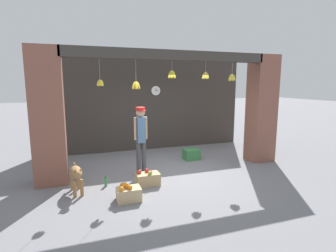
% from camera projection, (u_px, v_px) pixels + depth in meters
% --- Properties ---
extents(ground_plane, '(60.00, 60.00, 0.00)m').
position_uv_depth(ground_plane, '(173.00, 173.00, 6.76)').
color(ground_plane, slate).
extents(shop_back_wall, '(7.07, 0.12, 3.10)m').
position_uv_depth(shop_back_wall, '(146.00, 105.00, 9.06)').
color(shop_back_wall, '#38332D').
rests_on(shop_back_wall, ground_plane).
extents(shop_pillar_left, '(0.70, 0.60, 3.10)m').
position_uv_depth(shop_pillar_left, '(48.00, 117.00, 5.86)').
color(shop_pillar_left, brown).
rests_on(shop_pillar_left, ground_plane).
extents(shop_pillar_right, '(0.70, 0.60, 3.10)m').
position_uv_depth(shop_pillar_right, '(261.00, 109.00, 7.72)').
color(shop_pillar_right, brown).
rests_on(shop_pillar_right, ground_plane).
extents(storefront_awning, '(5.17, 0.30, 0.95)m').
position_uv_depth(storefront_awning, '(172.00, 57.00, 6.41)').
color(storefront_awning, '#3D3833').
extents(dog, '(0.30, 0.83, 0.62)m').
position_uv_depth(dog, '(76.00, 174.00, 5.46)').
color(dog, '#9E7042').
rests_on(dog, ground_plane).
extents(shopkeeper, '(0.34, 0.29, 1.72)m').
position_uv_depth(shopkeeper, '(141.00, 135.00, 6.45)').
color(shopkeeper, '#424247').
rests_on(shopkeeper, ground_plane).
extents(fruit_crate_oranges, '(0.47, 0.33, 0.35)m').
position_uv_depth(fruit_crate_oranges, '(128.00, 193.00, 5.16)').
color(fruit_crate_oranges, tan).
rests_on(fruit_crate_oranges, ground_plane).
extents(fruit_crate_apples, '(0.54, 0.34, 0.36)m').
position_uv_depth(fruit_crate_apples, '(147.00, 179.00, 5.95)').
color(fruit_crate_apples, tan).
rests_on(fruit_crate_apples, ground_plane).
extents(produce_box_green, '(0.46, 0.39, 0.31)m').
position_uv_depth(produce_box_green, '(191.00, 154.00, 7.99)').
color(produce_box_green, '#387A42').
rests_on(produce_box_green, ground_plane).
extents(water_bottle, '(0.06, 0.06, 0.23)m').
position_uv_depth(water_bottle, '(106.00, 181.00, 5.90)').
color(water_bottle, '#38934C').
rests_on(water_bottle, ground_plane).
extents(wall_clock, '(0.34, 0.03, 0.34)m').
position_uv_depth(wall_clock, '(156.00, 91.00, 9.01)').
color(wall_clock, black).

